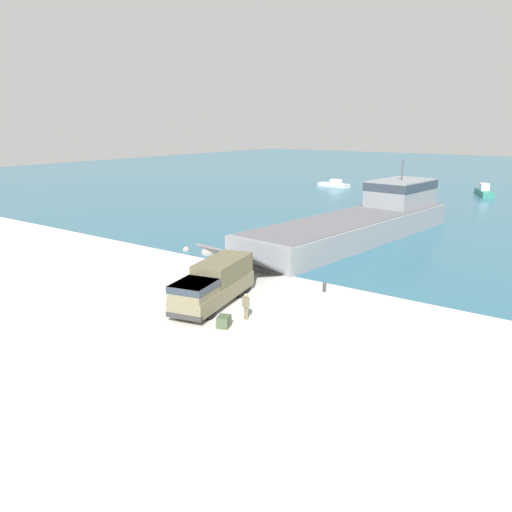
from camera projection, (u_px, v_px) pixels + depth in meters
The scene contains 11 objects.
ground_plane at pixel (196, 286), 38.09m from camera, with size 240.00×240.00×0.00m, color #B7B5AD.
water_surface at pixel (484, 178), 113.67m from camera, with size 240.00×180.00×0.01m, color #285B70.
landing_craft at pixel (365, 218), 54.92m from camera, with size 10.85×35.37×7.91m.
military_truck at pixel (214, 283), 34.01m from camera, with size 4.20×8.49×2.86m.
soldier_on_ramp at pixel (246, 305), 31.37m from camera, with size 0.47×0.30×1.72m.
moored_boat_a at pixel (334, 184), 97.99m from camera, with size 6.75×3.10×1.52m.
moored_boat_b at pixel (484, 192), 85.89m from camera, with size 4.51×7.09×2.08m.
mooring_bollard at pixel (325, 287), 36.73m from camera, with size 0.31×0.31×0.74m.
cargo_crate at pixel (224, 322), 30.35m from camera, with size 0.71×0.85×0.71m, color #3D4C33.
shoreline_rock_a at pixel (208, 254), 47.48m from camera, with size 1.40×1.40×1.40m, color gray.
shoreline_rock_b at pixel (186, 251), 48.82m from camera, with size 0.82×0.82×0.82m, color gray.
Camera 1 is at (24.92, -26.68, 12.00)m, focal length 35.00 mm.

